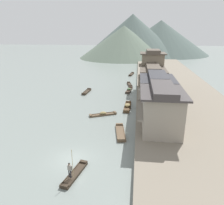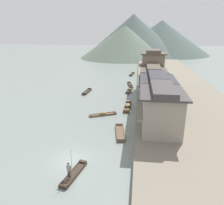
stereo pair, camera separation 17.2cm
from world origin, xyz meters
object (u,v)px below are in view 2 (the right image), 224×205
boat_moored_nearest (129,90)px  boat_moored_far (130,85)px  house_waterfront_narrow (152,69)px  boat_foreground_poled (74,174)px  boat_moored_second (120,133)px  boat_midriver_drifting (127,107)px  boatman_person (69,168)px  boat_moored_third (132,74)px  boat_upstream_distant (87,92)px  house_waterfront_tall (153,81)px  house_waterfront_second (157,92)px  house_waterfront_nearest (161,109)px  boat_midriver_upstream (103,114)px

boat_moored_nearest → boat_moored_far: boat_moored_nearest is taller
boat_moored_far → house_waterfront_narrow: 8.51m
boat_foreground_poled → boat_moored_second: boat_moored_second is taller
boat_midriver_drifting → boat_moored_second: bearing=-92.3°
boatman_person → house_waterfront_narrow: house_waterfront_narrow is taller
boat_moored_third → boat_upstream_distant: boat_upstream_distant is taller
boatman_person → boat_midriver_drifting: size_ratio=0.56×
boatman_person → house_waterfront_tall: house_waterfront_tall is taller
boat_moored_nearest → boat_upstream_distant: size_ratio=1.14×
house_waterfront_second → house_waterfront_tall: size_ratio=0.96×
boat_midriver_drifting → boat_upstream_distant: size_ratio=1.16×
boat_moored_nearest → boatman_person: bearing=-97.1°
boat_moored_third → house_waterfront_second: house_waterfront_second is taller
boat_foreground_poled → house_waterfront_narrow: bearing=74.7°
boatman_person → boat_moored_far: 38.97m
house_waterfront_nearest → house_waterfront_narrow: bearing=90.0°
boat_midriver_drifting → house_waterfront_second: bearing=-23.7°
boat_midriver_upstream → house_waterfront_tall: 14.25m
boat_moored_nearest → boat_moored_far: bearing=91.1°
boat_moored_far → house_waterfront_tall: 12.72m
boatman_person → house_waterfront_second: size_ratio=0.38×
boat_moored_nearest → boat_midriver_upstream: bearing=-103.0°
boat_moored_far → boatman_person: bearing=-95.9°
boat_moored_far → house_waterfront_second: house_waterfront_second is taller
boatman_person → boat_moored_third: bearing=85.7°
boat_moored_third → house_waterfront_tall: bearing=-78.7°
house_waterfront_tall → house_waterfront_nearest: bearing=-89.3°
house_waterfront_narrow → boatman_person: bearing=-105.2°
boat_moored_far → boat_midriver_drifting: 17.69m
boat_midriver_upstream → house_waterfront_nearest: bearing=-35.3°
boatman_person → house_waterfront_tall: (9.11, 27.68, 2.45)m
boat_moored_nearest → house_waterfront_tall: (4.97, -5.43, 3.61)m
boat_foreground_poled → boat_moored_third: boat_moored_third is taller
boat_upstream_distant → house_waterfront_second: house_waterfront_second is taller
boat_midriver_drifting → house_waterfront_second: house_waterfront_second is taller
boat_moored_second → boat_midriver_drifting: boat_midriver_drifting is taller
boat_midriver_upstream → boat_moored_second: bearing=-61.7°
boat_moored_third → boat_midriver_upstream: bearing=-95.7°
boat_moored_far → house_waterfront_nearest: 28.81m
boat_moored_second → house_waterfront_nearest: house_waterfront_nearest is taller
boat_moored_nearest → house_waterfront_narrow: size_ratio=0.62×
boat_moored_nearest → house_waterfront_tall: bearing=-47.5°
boatman_person → boat_midriver_drifting: bearing=78.3°
boat_moored_second → boat_midriver_upstream: boat_midriver_upstream is taller
boat_moored_third → boat_moored_second: bearing=-90.1°
boat_foreground_poled → boat_upstream_distant: boat_upstream_distant is taller
boat_foreground_poled → house_waterfront_second: 20.56m
boat_moored_second → boat_upstream_distant: size_ratio=1.09×
boat_moored_second → boat_moored_third: (0.08, 42.65, -0.00)m
boat_moored_third → house_waterfront_nearest: 42.94m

